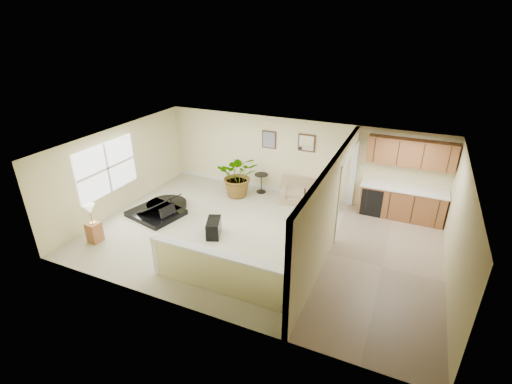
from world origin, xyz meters
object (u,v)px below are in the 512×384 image
at_px(piano_bench, 214,228).
at_px(lamp_stand, 93,226).
at_px(piano, 156,196).
at_px(loveseat, 305,191).
at_px(palm_plant, 239,176).
at_px(small_plant, 334,205).
at_px(accent_table, 261,181).

height_order(piano_bench, lamp_stand, lamp_stand).
xyz_separation_m(piano, lamp_stand, (-0.53, -1.91, -0.11)).
height_order(piano, lamp_stand, piano).
relative_size(piano_bench, loveseat, 0.38).
bearing_deg(piano, palm_plant, 63.84).
bearing_deg(lamp_stand, piano, 74.62).
distance_m(piano, lamp_stand, 1.98).
xyz_separation_m(piano, palm_plant, (1.68, 2.08, 0.15)).
bearing_deg(palm_plant, loveseat, 14.79).
distance_m(loveseat, palm_plant, 2.19).
bearing_deg(loveseat, small_plant, -35.49).
bearing_deg(small_plant, piano, -154.69).
bearing_deg(piano_bench, loveseat, 61.90).
relative_size(piano, lamp_stand, 1.78).
xyz_separation_m(accent_table, palm_plant, (-0.56, -0.54, 0.29)).
xyz_separation_m(piano, loveseat, (3.76, 2.63, -0.23)).
bearing_deg(loveseat, lamp_stand, -148.58).
height_order(accent_table, small_plant, accent_table).
bearing_deg(small_plant, lamp_stand, -141.80).
height_order(loveseat, small_plant, loveseat).
height_order(palm_plant, small_plant, palm_plant).
distance_m(palm_plant, lamp_stand, 4.56).
xyz_separation_m(loveseat, lamp_stand, (-4.29, -4.54, 0.11)).
relative_size(piano, palm_plant, 1.17).
bearing_deg(small_plant, accent_table, 171.94).
bearing_deg(lamp_stand, loveseat, 46.62).
relative_size(loveseat, small_plant, 3.65).
relative_size(piano, small_plant, 3.91).
bearing_deg(loveseat, accent_table, 165.33).
bearing_deg(lamp_stand, accent_table, 58.56).
xyz_separation_m(small_plant, lamp_stand, (-5.29, -4.16, 0.24)).
bearing_deg(palm_plant, lamp_stand, -118.93).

